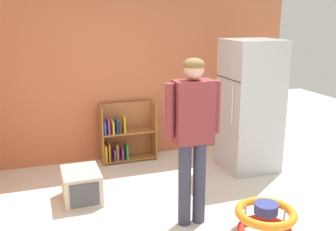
# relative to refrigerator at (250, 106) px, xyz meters

# --- Properties ---
(back_wall) EXTENTS (5.20, 0.06, 2.70)m
(back_wall) POSITION_rel_refrigerator_xyz_m (-1.50, 1.04, 0.46)
(back_wall) COLOR #C56A46
(back_wall) RESTS_ON ground
(refrigerator) EXTENTS (0.73, 0.68, 1.78)m
(refrigerator) POSITION_rel_refrigerator_xyz_m (0.00, 0.00, 0.00)
(refrigerator) COLOR #B7BABF
(refrigerator) RESTS_ON ground
(bookshelf) EXTENTS (0.80, 0.28, 0.85)m
(bookshelf) POSITION_rel_refrigerator_xyz_m (-1.56, 0.86, -0.52)
(bookshelf) COLOR #A36932
(bookshelf) RESTS_ON ground
(standing_person) EXTENTS (0.57, 0.22, 1.71)m
(standing_person) POSITION_rel_refrigerator_xyz_m (-1.32, -1.13, 0.13)
(standing_person) COLOR #393950
(standing_person) RESTS_ON ground
(baby_walker) EXTENTS (0.60, 0.60, 0.32)m
(baby_walker) POSITION_rel_refrigerator_xyz_m (-0.72, -1.57, -0.73)
(baby_walker) COLOR red
(baby_walker) RESTS_ON ground
(pet_carrier) EXTENTS (0.42, 0.55, 0.36)m
(pet_carrier) POSITION_rel_refrigerator_xyz_m (-2.33, -0.24, -0.71)
(pet_carrier) COLOR beige
(pet_carrier) RESTS_ON ground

